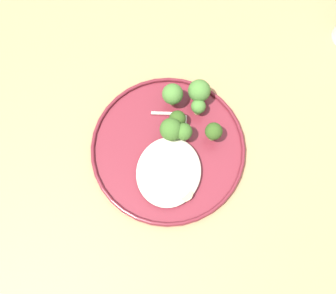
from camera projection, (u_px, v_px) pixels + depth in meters
The scene contains 19 objects.
ground at pixel (175, 208), 1.49m from camera, with size 6.00×6.00×0.00m, color #2D2B28.
wooden_dining_table at pixel (180, 161), 0.86m from camera, with size 1.40×1.00×0.74m.
dinner_plate at pixel (168, 149), 0.77m from camera, with size 0.29×0.29×0.02m.
noodle_bed at pixel (169, 172), 0.75m from camera, with size 0.13×0.12×0.02m.
seared_scallop_right_edge at pixel (184, 193), 0.74m from camera, with size 0.03×0.03×0.01m.
seared_scallop_front_small at pixel (185, 175), 0.75m from camera, with size 0.03×0.03×0.01m.
seared_scallop_tiny_bay at pixel (156, 163), 0.75m from camera, with size 0.02×0.02×0.02m.
seared_scallop_left_edge at pixel (168, 172), 0.75m from camera, with size 0.03×0.03×0.01m.
seared_scallop_large_seared at pixel (168, 161), 0.75m from camera, with size 0.03×0.03×0.02m.
broccoli_floret_near_rim at pixel (214, 132), 0.75m from camera, with size 0.03×0.03×0.05m.
broccoli_floret_rear_charred at pixel (171, 130), 0.75m from camera, with size 0.04×0.04×0.06m.
broccoli_floret_left_leaning at pixel (199, 91), 0.77m from camera, with size 0.04×0.04×0.06m.
broccoli_floret_tall_stalk at pixel (198, 107), 0.77m from camera, with size 0.03×0.03×0.04m.
broccoli_floret_small_sprig at pixel (177, 119), 0.76m from camera, with size 0.03×0.03×0.05m.
broccoli_floret_right_tilted at pixel (173, 94), 0.76m from camera, with size 0.04×0.04×0.06m.
broccoli_floret_split_head at pixel (186, 132), 0.75m from camera, with size 0.03×0.03×0.05m.
onion_sliver_short_strip at pixel (186, 149), 0.77m from camera, with size 0.06×0.01×0.00m, color silver.
onion_sliver_curled_piece at pixel (183, 127), 0.78m from camera, with size 0.05×0.01×0.00m, color silver.
onion_sliver_pale_crescent at pixel (166, 113), 0.79m from camera, with size 0.06×0.01×0.00m, color silver.
Camera 1 is at (0.23, 0.02, 1.49)m, focal length 44.07 mm.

